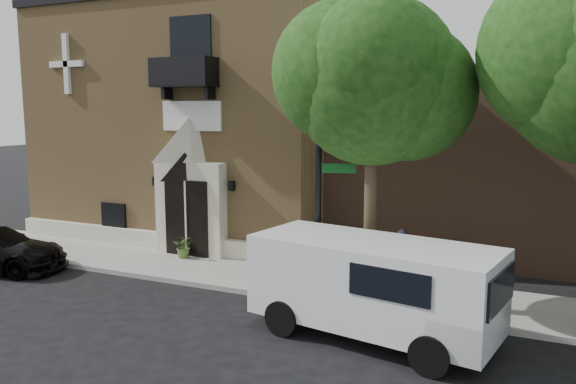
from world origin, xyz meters
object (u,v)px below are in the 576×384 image
at_px(street_sign, 319,172).
at_px(fire_hydrant, 339,283).
at_px(pedestrian_near, 401,264).
at_px(cargo_van, 381,286).
at_px(dumpster, 352,277).

xyz_separation_m(street_sign, fire_hydrant, (0.52, 0.20, -3.00)).
relative_size(street_sign, pedestrian_near, 3.59).
height_order(cargo_van, dumpster, cargo_van).
bearing_deg(fire_hydrant, pedestrian_near, 21.24).
xyz_separation_m(cargo_van, fire_hydrant, (-1.66, 2.00, -0.73)).
distance_m(cargo_van, dumpster, 2.35).
bearing_deg(pedestrian_near, cargo_van, 55.52).
relative_size(cargo_van, pedestrian_near, 3.09).
height_order(street_sign, fire_hydrant, street_sign).
distance_m(dumpster, pedestrian_near, 1.35).
xyz_separation_m(fire_hydrant, pedestrian_near, (1.51, 0.59, 0.56)).
distance_m(fire_hydrant, pedestrian_near, 1.72).
distance_m(street_sign, dumpster, 2.91).
xyz_separation_m(dumpster, pedestrian_near, (1.13, 0.67, 0.33)).
distance_m(street_sign, pedestrian_near, 3.27).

